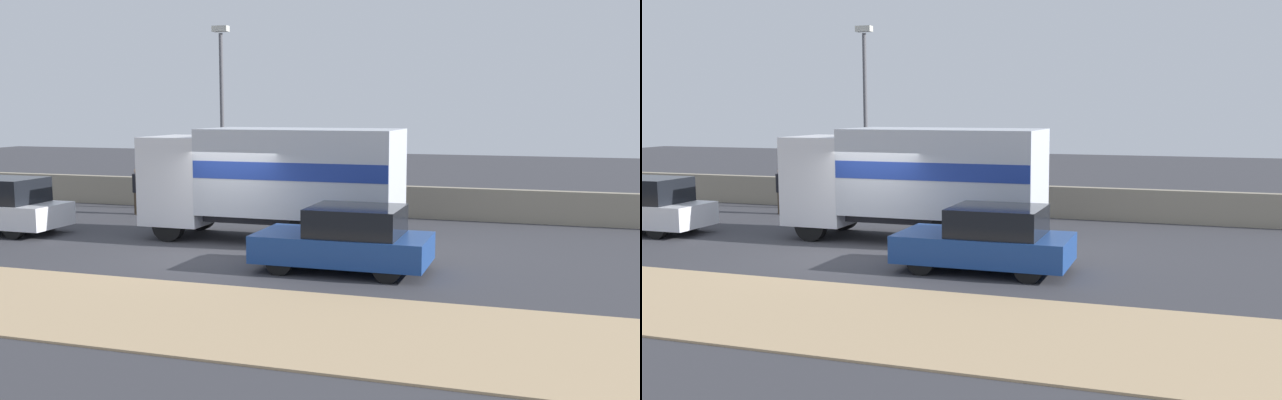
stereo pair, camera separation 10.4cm
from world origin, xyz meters
The scene contains 7 objects.
ground_plane centered at (0.00, 0.00, 0.00)m, with size 80.00×80.00×0.00m, color #38383D.
dirt_shoulder_foreground centered at (0.00, -5.01, 0.02)m, with size 60.00×4.07×0.04m.
stone_wall_backdrop centered at (0.00, 7.41, 0.53)m, with size 60.00×0.35×1.06m.
street_lamp centered at (-3.10, 6.98, 3.78)m, with size 0.56×0.28×6.47m.
box_truck centered at (0.75, 2.15, 1.80)m, with size 7.10×2.36×3.10m.
car_hatchback centered at (3.61, -0.82, 0.72)m, with size 3.90×1.89×1.48m.
pedestrian centered at (-5.55, 5.31, 0.83)m, with size 0.35×0.35×1.61m.
Camera 1 is at (7.77, -16.02, 3.67)m, focal length 40.00 mm.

